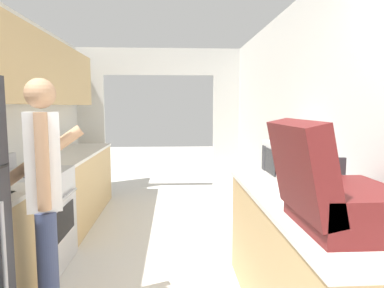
{
  "coord_description": "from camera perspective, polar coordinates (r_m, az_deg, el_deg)",
  "views": [
    {
      "loc": [
        0.24,
        -0.85,
        1.51
      ],
      "look_at": [
        0.43,
        2.68,
        1.12
      ],
      "focal_mm": 32.0,
      "sensor_mm": 36.0,
      "label": 1
    }
  ],
  "objects": [
    {
      "name": "counter_left",
      "position": [
        4.28,
        -21.43,
        -8.44
      ],
      "size": [
        0.62,
        3.77,
        0.91
      ],
      "color": "tan",
      "rests_on": "ground_plane"
    },
    {
      "name": "counter_right",
      "position": [
        2.52,
        18.05,
        -18.85
      ],
      "size": [
        0.62,
        2.0,
        0.91
      ],
      "color": "tan",
      "rests_on": "ground_plane"
    },
    {
      "name": "microwave",
      "position": [
        2.98,
        15.79,
        -2.65
      ],
      "size": [
        0.34,
        0.48,
        0.3
      ],
      "color": "white",
      "rests_on": "counter_right"
    },
    {
      "name": "knife",
      "position": [
        4.09,
        -22.79,
        -2.56
      ],
      "size": [
        0.11,
        0.31,
        0.02
      ],
      "rotation": [
        0.0,
        0.0,
        -0.38
      ],
      "color": "#B7B7BC",
      "rests_on": "counter_left"
    },
    {
      "name": "book_stack",
      "position": [
        2.44,
        17.68,
        -7.61
      ],
      "size": [
        0.24,
        0.31,
        0.06
      ],
      "color": "#2D4C99",
      "rests_on": "counter_right"
    },
    {
      "name": "range_oven",
      "position": [
        3.56,
        -25.39,
        -11.52
      ],
      "size": [
        0.66,
        0.79,
        1.05
      ],
      "color": "#B7B7BC",
      "rests_on": "ground_plane"
    },
    {
      "name": "person",
      "position": [
        2.47,
        -23.29,
        -8.34
      ],
      "size": [
        0.54,
        0.45,
        1.69
      ],
      "rotation": [
        0.0,
        0.0,
        1.9
      ],
      "color": "#384266",
      "rests_on": "ground_plane"
    },
    {
      "name": "suitcase",
      "position": [
        1.83,
        22.17,
        -7.6
      ],
      "size": [
        0.56,
        0.59,
        0.54
      ],
      "color": "#5B1919",
      "rests_on": "counter_right"
    },
    {
      "name": "wall_far_with_doorway",
      "position": [
        5.99,
        -5.49,
        5.77
      ],
      "size": [
        3.19,
        0.06,
        2.5
      ],
      "color": "silver",
      "rests_on": "ground_plane"
    },
    {
      "name": "wall_right",
      "position": [
        3.05,
        19.7,
        0.98
      ],
      "size": [
        0.06,
        7.5,
        2.5
      ],
      "color": "silver",
      "rests_on": "ground_plane"
    }
  ]
}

